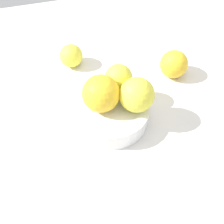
{
  "coord_description": "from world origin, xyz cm",
  "views": [
    {
      "loc": [
        -10.84,
        -39.38,
        53.2
      ],
      "look_at": [
        0.0,
        0.0,
        2.77
      ],
      "focal_mm": 46.32,
      "sensor_mm": 36.0,
      "label": 1
    }
  ],
  "objects_px": {
    "orange_in_bowl_2": "(119,78)",
    "orange_in_bowl_0": "(101,94)",
    "orange_loose_0": "(71,56)",
    "orange_in_bowl_1": "(137,95)",
    "fruit_bowl": "(112,114)",
    "orange_loose_1": "(174,64)"
  },
  "relations": [
    {
      "from": "orange_in_bowl_1",
      "to": "orange_loose_0",
      "type": "relative_size",
      "value": 1.23
    },
    {
      "from": "fruit_bowl",
      "to": "orange_in_bowl_2",
      "type": "relative_size",
      "value": 2.62
    },
    {
      "from": "orange_in_bowl_2",
      "to": "orange_loose_0",
      "type": "relative_size",
      "value": 1.03
    },
    {
      "from": "fruit_bowl",
      "to": "orange_loose_0",
      "type": "distance_m",
      "value": 0.22
    },
    {
      "from": "orange_loose_1",
      "to": "orange_loose_0",
      "type": "bearing_deg",
      "value": 156.32
    },
    {
      "from": "orange_in_bowl_1",
      "to": "orange_in_bowl_0",
      "type": "bearing_deg",
      "value": 163.72
    },
    {
      "from": "orange_in_bowl_2",
      "to": "orange_loose_0",
      "type": "height_order",
      "value": "orange_in_bowl_2"
    },
    {
      "from": "orange_loose_1",
      "to": "orange_in_bowl_0",
      "type": "bearing_deg",
      "value": -155.94
    },
    {
      "from": "orange_loose_0",
      "to": "orange_in_bowl_2",
      "type": "bearing_deg",
      "value": -62.38
    },
    {
      "from": "orange_in_bowl_2",
      "to": "orange_in_bowl_1",
      "type": "bearing_deg",
      "value": -72.16
    },
    {
      "from": "orange_loose_0",
      "to": "orange_loose_1",
      "type": "relative_size",
      "value": 0.86
    },
    {
      "from": "orange_in_bowl_0",
      "to": "orange_loose_1",
      "type": "height_order",
      "value": "orange_in_bowl_0"
    },
    {
      "from": "orange_in_bowl_0",
      "to": "orange_loose_0",
      "type": "distance_m",
      "value": 0.21
    },
    {
      "from": "orange_in_bowl_2",
      "to": "orange_in_bowl_0",
      "type": "bearing_deg",
      "value": -139.36
    },
    {
      "from": "orange_in_bowl_0",
      "to": "fruit_bowl",
      "type": "bearing_deg",
      "value": -19.83
    },
    {
      "from": "fruit_bowl",
      "to": "orange_loose_1",
      "type": "xyz_separation_m",
      "value": [
        0.19,
        0.1,
        0.01
      ]
    },
    {
      "from": "orange_in_bowl_0",
      "to": "orange_loose_0",
      "type": "xyz_separation_m",
      "value": [
        -0.03,
        0.2,
        -0.06
      ]
    },
    {
      "from": "orange_in_bowl_0",
      "to": "orange_in_bowl_1",
      "type": "distance_m",
      "value": 0.08
    },
    {
      "from": "fruit_bowl",
      "to": "orange_loose_0",
      "type": "height_order",
      "value": "orange_loose_0"
    },
    {
      "from": "orange_loose_0",
      "to": "fruit_bowl",
      "type": "bearing_deg",
      "value": -75.62
    },
    {
      "from": "orange_loose_0",
      "to": "orange_loose_1",
      "type": "xyz_separation_m",
      "value": [
        0.25,
        -0.11,
        0.01
      ]
    },
    {
      "from": "fruit_bowl",
      "to": "orange_in_bowl_0",
      "type": "xyz_separation_m",
      "value": [
        -0.02,
        0.01,
        0.06
      ]
    }
  ]
}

